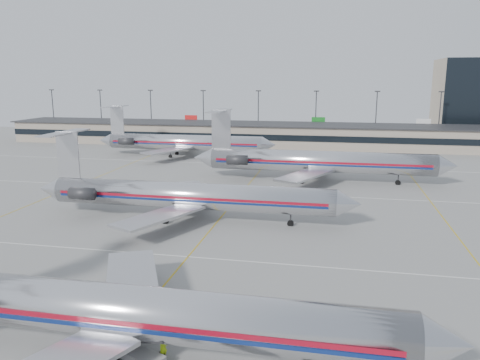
# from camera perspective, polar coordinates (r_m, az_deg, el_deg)

# --- Properties ---
(ground) EXTENTS (260.00, 260.00, 0.00)m
(ground) POSITION_cam_1_polar(r_m,az_deg,el_deg) (42.50, -10.56, -14.04)
(ground) COLOR gray
(ground) RESTS_ON ground
(apron_markings) EXTENTS (160.00, 0.15, 0.02)m
(apron_markings) POSITION_cam_1_polar(r_m,az_deg,el_deg) (51.09, -6.35, -9.28)
(apron_markings) COLOR silver
(apron_markings) RESTS_ON ground
(terminal) EXTENTS (162.00, 17.00, 6.25)m
(terminal) POSITION_cam_1_polar(r_m,az_deg,el_deg) (134.90, 5.05, 5.54)
(terminal) COLOR gray
(terminal) RESTS_ON ground
(light_mast_row) EXTENTS (163.60, 0.40, 15.28)m
(light_mast_row) POSITION_cam_1_polar(r_m,az_deg,el_deg) (148.29, 5.71, 8.23)
(light_mast_row) COLOR #38383D
(light_mast_row) RESTS_ON ground
(jet_foreground) EXTENTS (45.37, 26.72, 11.88)m
(jet_foreground) POSITION_cam_1_polar(r_m,az_deg,el_deg) (34.11, -16.39, -14.78)
(jet_foreground) COLOR silver
(jet_foreground) RESTS_ON ground
(jet_second_row) EXTENTS (44.78, 26.37, 11.72)m
(jet_second_row) POSITION_cam_1_polar(r_m,az_deg,el_deg) (63.20, -6.82, -1.85)
(jet_second_row) COLOR silver
(jet_second_row) RESTS_ON ground
(jet_third_row) EXTENTS (48.10, 29.59, 13.15)m
(jet_third_row) POSITION_cam_1_polar(r_m,az_deg,el_deg) (87.62, 9.07, 2.29)
(jet_third_row) COLOR silver
(jet_third_row) RESTS_ON ground
(jet_back_row) EXTENTS (45.08, 27.73, 12.33)m
(jet_back_row) POSITION_cam_1_polar(r_m,az_deg,el_deg) (115.73, -7.18, 4.61)
(jet_back_row) COLOR silver
(jet_back_row) RESTS_ON ground
(belt_loader) EXTENTS (4.73, 2.87, 2.44)m
(belt_loader) POSITION_cam_1_polar(r_m,az_deg,el_deg) (34.13, -12.15, -19.91)
(belt_loader) COLOR #979797
(belt_loader) RESTS_ON ground
(ramp_worker_near) EXTENTS (0.68, 0.75, 1.72)m
(ramp_worker_near) POSITION_cam_1_polar(r_m,az_deg,el_deg) (33.97, -9.33, -19.54)
(ramp_worker_near) COLOR #B6E615
(ramp_worker_near) RESTS_ON ground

